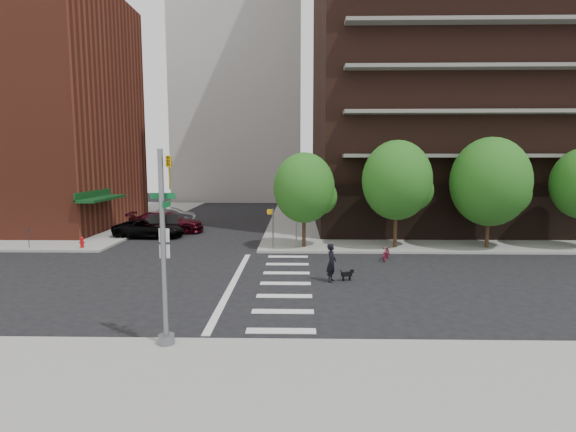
% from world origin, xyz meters
% --- Properties ---
extents(ground, '(120.00, 120.00, 0.00)m').
position_xyz_m(ground, '(0.00, 0.00, 0.00)').
color(ground, black).
rests_on(ground, ground).
extents(sidewalk_ne, '(39.00, 33.00, 0.15)m').
position_xyz_m(sidewalk_ne, '(20.50, 23.50, 0.07)').
color(sidewalk_ne, gray).
rests_on(sidewalk_ne, ground).
extents(sidewalk_nw, '(31.00, 33.00, 0.15)m').
position_xyz_m(sidewalk_nw, '(-24.50, 23.50, 0.07)').
color(sidewalk_nw, gray).
rests_on(sidewalk_nw, ground).
extents(crosswalk, '(3.85, 13.00, 0.01)m').
position_xyz_m(crosswalk, '(2.21, -0.00, 0.01)').
color(crosswalk, silver).
rests_on(crosswalk, ground).
extents(tree_a, '(4.00, 4.00, 5.90)m').
position_xyz_m(tree_a, '(4.00, 8.50, 4.04)').
color(tree_a, '#301E11').
rests_on(tree_a, sidewalk_ne).
extents(tree_b, '(4.50, 4.50, 6.65)m').
position_xyz_m(tree_b, '(10.00, 8.50, 4.54)').
color(tree_b, '#301E11').
rests_on(tree_b, sidewalk_ne).
extents(tree_c, '(5.00, 5.00, 6.80)m').
position_xyz_m(tree_c, '(16.00, 8.50, 4.45)').
color(tree_c, '#301E11').
rests_on(tree_c, sidewalk_ne).
extents(traffic_signal, '(0.90, 0.75, 6.00)m').
position_xyz_m(traffic_signal, '(-0.47, -7.49, 2.70)').
color(traffic_signal, slate).
rests_on(traffic_signal, sidewalk_s).
extents(pedestrian_signal, '(2.18, 0.67, 2.60)m').
position_xyz_m(pedestrian_signal, '(2.32, 7.92, 1.85)').
color(pedestrian_signal, slate).
rests_on(pedestrian_signal, sidewalk_ne).
extents(fire_hydrant, '(0.24, 0.24, 0.73)m').
position_xyz_m(fire_hydrant, '(-10.50, 7.80, 0.55)').
color(fire_hydrant, '#A50C0C').
rests_on(fire_hydrant, sidewalk_nw).
extents(parking_meter, '(0.10, 0.08, 1.32)m').
position_xyz_m(parking_meter, '(-14.00, 7.80, 0.96)').
color(parking_meter, black).
rests_on(parking_meter, sidewalk_nw).
extents(parked_car_black, '(2.62, 5.32, 1.45)m').
position_xyz_m(parked_car_black, '(-7.64, 12.62, 0.73)').
color(parked_car_black, black).
rests_on(parked_car_black, ground).
extents(parked_car_maroon, '(2.84, 6.11, 1.73)m').
position_xyz_m(parked_car_maroon, '(-7.03, 15.00, 0.86)').
color(parked_car_maroon, '#400914').
rests_on(parked_car_maroon, ground).
extents(parked_car_silver, '(1.79, 4.30, 1.38)m').
position_xyz_m(parked_car_silver, '(-8.20, 21.16, 0.69)').
color(parked_car_silver, gray).
rests_on(parked_car_silver, ground).
extents(scooter, '(1.12, 1.75, 0.87)m').
position_xyz_m(scooter, '(8.79, 5.21, 0.43)').
color(scooter, maroon).
rests_on(scooter, ground).
extents(dog_walker, '(0.78, 0.64, 1.85)m').
position_xyz_m(dog_walker, '(5.21, 0.42, 0.93)').
color(dog_walker, black).
rests_on(dog_walker, ground).
extents(dog, '(0.64, 0.33, 0.54)m').
position_xyz_m(dog, '(5.99, 0.58, 0.34)').
color(dog, black).
rests_on(dog, ground).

